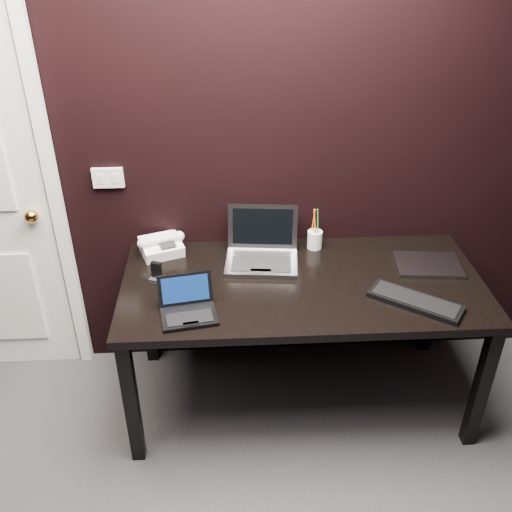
{
  "coord_description": "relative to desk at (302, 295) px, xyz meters",
  "views": [
    {
      "loc": [
        -0.05,
        -0.81,
        2.24
      ],
      "look_at": [
        0.08,
        1.35,
        0.92
      ],
      "focal_mm": 40.0,
      "sensor_mm": 36.0,
      "label": 1
    }
  ],
  "objects": [
    {
      "name": "ext_keyboard",
      "position": [
        0.48,
        -0.2,
        0.09
      ],
      "size": [
        0.41,
        0.35,
        0.03
      ],
      "color": "black",
      "rests_on": "desk"
    },
    {
      "name": "mobile_phone",
      "position": [
        -0.69,
        0.04,
        0.11
      ],
      "size": [
        0.07,
        0.06,
        0.1
      ],
      "color": "black",
      "rests_on": "desk"
    },
    {
      "name": "pen_cup",
      "position": [
        0.1,
        0.31,
        0.13
      ],
      "size": [
        0.08,
        0.08,
        0.22
      ],
      "color": "white",
      "rests_on": "desk"
    },
    {
      "name": "wall_back",
      "position": [
        -0.3,
        0.4,
        0.64
      ],
      "size": [
        4.0,
        0.0,
        4.0
      ],
      "primitive_type": "plane",
      "rotation": [
        1.57,
        0.0,
        0.0
      ],
      "color": "black",
      "rests_on": "ground"
    },
    {
      "name": "closed_laptop",
      "position": [
        0.63,
        0.09,
        0.09
      ],
      "size": [
        0.33,
        0.25,
        0.02
      ],
      "color": "gray",
      "rests_on": "desk"
    },
    {
      "name": "silver_laptop",
      "position": [
        -0.18,
        0.19,
        0.12
      ],
      "size": [
        0.38,
        0.35,
        0.24
      ],
      "color": "gray",
      "rests_on": "desk"
    },
    {
      "name": "netbook",
      "position": [
        -0.53,
        -0.23,
        0.11
      ],
      "size": [
        0.27,
        0.25,
        0.15
      ],
      "color": "black",
      "rests_on": "desk"
    },
    {
      "name": "desk",
      "position": [
        0.0,
        0.0,
        0.0
      ],
      "size": [
        1.7,
        0.8,
        0.74
      ],
      "color": "black",
      "rests_on": "ground"
    },
    {
      "name": "wall_switch",
      "position": [
        -0.92,
        0.39,
        0.46
      ],
      "size": [
        0.15,
        0.02,
        0.1
      ],
      "color": "silver",
      "rests_on": "wall_back"
    },
    {
      "name": "desk_phone",
      "position": [
        -0.68,
        0.29,
        0.12
      ],
      "size": [
        0.25,
        0.24,
        0.12
      ],
      "color": "white",
      "rests_on": "desk"
    }
  ]
}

